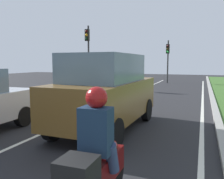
{
  "coord_description": "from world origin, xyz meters",
  "views": [
    {
      "loc": [
        3.56,
        2.17,
        2.04
      ],
      "look_at": [
        0.93,
        9.01,
        1.2
      ],
      "focal_mm": 37.95,
      "sensor_mm": 36.0,
      "label": 1
    }
  ],
  "objects_px": {
    "traffic_light_far_median": "(168,55)",
    "car_hatchback_far": "(91,83)",
    "rider_person": "(97,129)",
    "car_suv_ahead": "(106,92)",
    "motorcycle": "(96,177)",
    "traffic_light_overhead_left": "(88,46)"
  },
  "relations": [
    {
      "from": "traffic_light_far_median",
      "to": "car_hatchback_far",
      "type": "bearing_deg",
      "value": -102.9
    },
    {
      "from": "traffic_light_overhead_left",
      "to": "traffic_light_far_median",
      "type": "bearing_deg",
      "value": 52.35
    },
    {
      "from": "rider_person",
      "to": "traffic_light_overhead_left",
      "type": "xyz_separation_m",
      "value": [
        -7.4,
        14.39,
        2.12
      ]
    },
    {
      "from": "car_suv_ahead",
      "to": "traffic_light_far_median",
      "type": "distance_m",
      "value": 17.49
    },
    {
      "from": "motorcycle",
      "to": "rider_person",
      "type": "bearing_deg",
      "value": 90.83
    },
    {
      "from": "car_hatchback_far",
      "to": "traffic_light_overhead_left",
      "type": "relative_size",
      "value": 0.75
    },
    {
      "from": "rider_person",
      "to": "motorcycle",
      "type": "bearing_deg",
      "value": -89.17
    },
    {
      "from": "motorcycle",
      "to": "traffic_light_far_median",
      "type": "height_order",
      "value": "traffic_light_far_median"
    },
    {
      "from": "traffic_light_overhead_left",
      "to": "traffic_light_far_median",
      "type": "relative_size",
      "value": 1.17
    },
    {
      "from": "rider_person",
      "to": "car_suv_ahead",
      "type": "bearing_deg",
      "value": 110.06
    },
    {
      "from": "traffic_light_overhead_left",
      "to": "car_suv_ahead",
      "type": "bearing_deg",
      "value": -60.65
    },
    {
      "from": "car_suv_ahead",
      "to": "rider_person",
      "type": "bearing_deg",
      "value": -67.9
    },
    {
      "from": "motorcycle",
      "to": "car_suv_ahead",
      "type": "bearing_deg",
      "value": 109.84
    },
    {
      "from": "car_hatchback_far",
      "to": "traffic_light_far_median",
      "type": "xyz_separation_m",
      "value": [
        2.69,
        11.72,
        1.89
      ]
    },
    {
      "from": "car_suv_ahead",
      "to": "traffic_light_far_median",
      "type": "xyz_separation_m",
      "value": [
        -0.61,
        17.4,
        1.61
      ]
    },
    {
      "from": "motorcycle",
      "to": "traffic_light_far_median",
      "type": "distance_m",
      "value": 21.54
    },
    {
      "from": "car_suv_ahead",
      "to": "traffic_light_far_median",
      "type": "relative_size",
      "value": 1.08
    },
    {
      "from": "car_hatchback_far",
      "to": "motorcycle",
      "type": "height_order",
      "value": "car_hatchback_far"
    },
    {
      "from": "car_suv_ahead",
      "to": "car_hatchback_far",
      "type": "xyz_separation_m",
      "value": [
        -3.3,
        5.68,
        -0.28
      ]
    },
    {
      "from": "rider_person",
      "to": "traffic_light_far_median",
      "type": "bearing_deg",
      "value": 94.78
    },
    {
      "from": "rider_person",
      "to": "traffic_light_far_median",
      "type": "distance_m",
      "value": 21.44
    },
    {
      "from": "traffic_light_overhead_left",
      "to": "motorcycle",
      "type": "bearing_deg",
      "value": -62.88
    }
  ]
}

